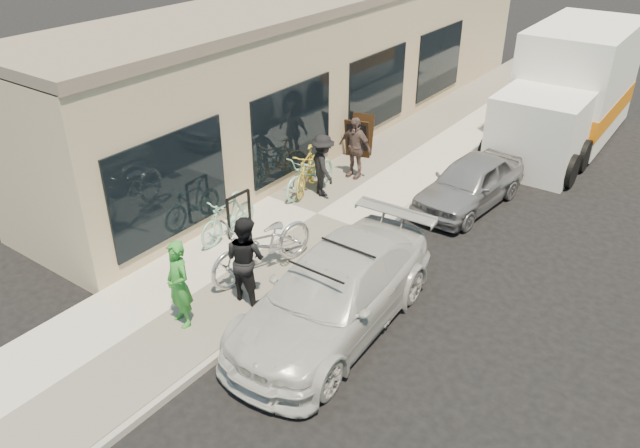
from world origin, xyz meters
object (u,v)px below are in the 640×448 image
Objects in this scene: sedan_white at (334,293)px; cruiser_bike_b at (310,173)px; man_standing at (245,259)px; bystander_b at (355,147)px; bike_rack at (239,210)px; woman_rider at (179,284)px; sandwich_board at (359,136)px; moving_truck at (569,92)px; sedan_silver at (470,183)px; tandem_bike at (263,245)px; bystander_a at (323,165)px; cruiser_bike_c at (307,170)px; cruiser_bike_a at (228,217)px.

sedan_white is 2.59× the size of cruiser_bike_b.
man_standing reaches higher than bystander_b.
woman_rider reaches higher than bike_rack.
sandwich_board is 0.17× the size of moving_truck.
sedan_silver is 2.16× the size of woman_rider.
man_standing is (0.29, -0.81, 0.21)m from tandem_bike.
sedan_silver is 3.88m from cruiser_bike_b.
sandwich_board is at bearing 92.98° from bike_rack.
sedan_white is at bearing 162.88° from bystander_a.
woman_rider reaches higher than cruiser_bike_c.
sedan_white reaches higher than cruiser_bike_b.
bystander_b reaches higher than cruiser_bike_a.
cruiser_bike_c is at bearing -146.78° from sedan_silver.
sandwich_board is 0.70× the size of bystander_b.
sedan_silver is at bearing -95.92° from moving_truck.
cruiser_bike_c is (-1.86, 4.32, -0.31)m from man_standing.
woman_rider is (-0.12, -2.06, 0.18)m from tandem_bike.
man_standing is at bearing -44.16° from bike_rack.
sandwich_board is (-0.27, 5.21, -0.02)m from bike_rack.
woman_rider is at bearing -77.94° from cruiser_bike_b.
sedan_silver is 5.81m from moving_truck.
cruiser_bike_c is at bearing 92.98° from bike_rack.
cruiser_bike_c is at bearing -104.22° from sandwich_board.
bystander_b is (0.38, 4.00, 0.21)m from bike_rack.
sedan_white is at bearing -1.07° from tandem_bike.
man_standing is at bearing -169.85° from sedan_white.
moving_truck is 3.81× the size of cruiser_bike_c.
bystander_b reaches higher than tandem_bike.
cruiser_bike_b is at bearing -101.02° from sandwich_board.
bystander_b is (-0.94, 6.93, -0.01)m from woman_rider.
man_standing is 0.95× the size of cruiser_bike_c.
moving_truck is at bearing 92.93° from woman_rider.
woman_rider reaches higher than cruiser_bike_a.
moving_truck is 4.40× the size of bystander_a.
man_standing is at bearing -91.03° from sandwich_board.
sedan_silver is at bearing 9.86° from bystander_b.
bike_rack is 0.60× the size of woman_rider.
cruiser_bike_b is 0.17m from cruiser_bike_c.
tandem_bike is (-2.42, -11.09, -0.68)m from moving_truck.
tandem_bike reaches higher than cruiser_bike_c.
sandwich_board reaches higher than bike_rack.
tandem_bike is (1.71, -6.08, 0.06)m from sandwich_board.
sandwich_board is at bearing 118.55° from bystander_b.
bystander_a is at bearing 118.09° from tandem_bike.
woman_rider is at bearing 71.85° from man_standing.
moving_truck is (4.13, 5.01, 0.75)m from sandwich_board.
cruiser_bike_b is at bearing -68.14° from man_standing.
sandwich_board is at bearing 91.71° from cruiser_bike_a.
cruiser_bike_a is (-1.40, 2.66, -0.32)m from woman_rider.
bystander_b is at bearing -76.72° from man_standing.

